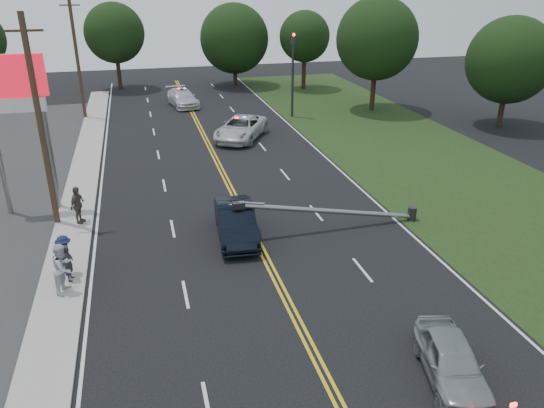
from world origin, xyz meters
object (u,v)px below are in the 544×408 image
object	(u,v)px
traffic_signal	(293,68)
fallen_streetlight	(340,211)
bystander_a	(68,263)
waiting_sedan	(452,361)
bystander_d	(78,205)
bystander_c	(65,255)
utility_pole_mid	(40,124)
emergency_a	(241,128)
utility_pole_far	(77,58)
crashed_sedan	(236,222)
bystander_b	(63,268)
pylon_sign	(14,97)
emergency_b	(182,98)

from	to	relation	value
traffic_signal	fallen_streetlight	xyz separation A→B (m)	(-4.11, -22.00, -3.29)
bystander_a	waiting_sedan	bearing A→B (deg)	-119.40
fallen_streetlight	waiting_sedan	xyz separation A→B (m)	(-0.54, -10.72, -0.24)
fallen_streetlight	bystander_d	distance (m)	12.80
bystander_c	traffic_signal	bearing A→B (deg)	-60.30
utility_pole_mid	emergency_a	xyz separation A→B (m)	(11.82, 12.41, -4.26)
waiting_sedan	emergency_a	bearing A→B (deg)	105.91
utility_pole_far	crashed_sedan	distance (m)	27.33
fallen_streetlight	bystander_b	bearing A→B (deg)	-167.43
pylon_sign	emergency_a	xyz separation A→B (m)	(13.12, 10.41, -5.17)
bystander_b	traffic_signal	bearing A→B (deg)	-13.64
traffic_signal	bystander_c	size ratio (longest dim) A/B	4.13
utility_pole_mid	bystander_c	size ratio (longest dim) A/B	5.86
emergency_b	bystander_d	xyz separation A→B (m)	(-7.53, -24.97, 0.29)
traffic_signal	crashed_sedan	xyz separation A→B (m)	(-9.16, -21.67, -3.40)
utility_pole_mid	waiting_sedan	bearing A→B (deg)	-48.89
pylon_sign	utility_pole_far	size ratio (longest dim) A/B	0.80
fallen_streetlight	bystander_c	world-z (taller)	fallen_streetlight
traffic_signal	utility_pole_far	xyz separation A→B (m)	(-17.50, 4.00, 0.88)
traffic_signal	fallen_streetlight	distance (m)	22.62
utility_pole_mid	bystander_c	bearing A→B (deg)	-79.79
bystander_d	utility_pole_mid	bearing A→B (deg)	94.54
utility_pole_mid	bystander_c	distance (m)	6.86
utility_pole_far	bystander_b	bearing A→B (deg)	-87.90
bystander_d	bystander_b	bearing A→B (deg)	-155.61
emergency_b	emergency_a	bearing A→B (deg)	-84.82
crashed_sedan	bystander_c	distance (m)	7.57
traffic_signal	utility_pole_far	size ratio (longest dim) A/B	0.70
utility_pole_mid	emergency_b	bearing A→B (deg)	70.63
traffic_signal	waiting_sedan	size ratio (longest dim) A/B	1.78
utility_pole_far	waiting_sedan	bearing A→B (deg)	-70.72
fallen_streetlight	crashed_sedan	bearing A→B (deg)	176.29
waiting_sedan	emergency_a	size ratio (longest dim) A/B	0.67
waiting_sedan	emergency_a	world-z (taller)	emergency_a
pylon_sign	bystander_c	world-z (taller)	pylon_sign
traffic_signal	bystander_d	distance (m)	24.85
waiting_sedan	emergency_b	distance (m)	39.51
fallen_streetlight	traffic_signal	bearing A→B (deg)	79.41
bystander_b	bystander_c	distance (m)	1.36
bystander_a	bystander_d	world-z (taller)	bystander_d
crashed_sedan	pylon_sign	bearing A→B (deg)	153.96
crashed_sedan	bystander_c	xyz separation A→B (m)	(-7.37, -1.73, 0.17)
traffic_signal	utility_pole_mid	xyz separation A→B (m)	(-17.50, -18.00, 0.88)
bystander_b	pylon_sign	bearing A→B (deg)	35.03
emergency_b	bystander_d	distance (m)	26.08
utility_pole_mid	bystander_d	distance (m)	4.18
emergency_a	bystander_b	size ratio (longest dim) A/B	2.95
pylon_sign	waiting_sedan	size ratio (longest dim) A/B	2.02
waiting_sedan	utility_pole_far	bearing A→B (deg)	123.02
utility_pole_far	bystander_c	distance (m)	27.72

